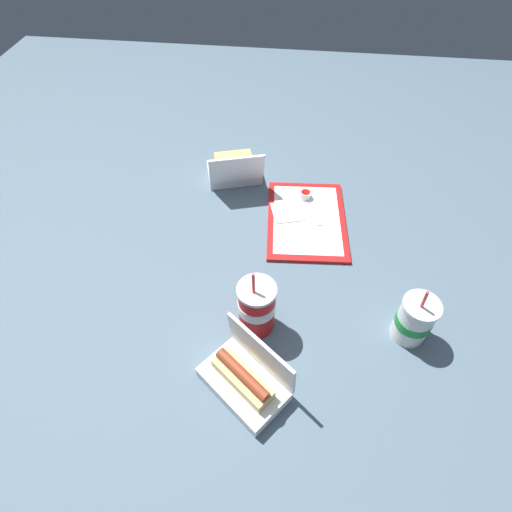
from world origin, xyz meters
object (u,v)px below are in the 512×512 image
object	(u,v)px
food_tray	(306,220)
soda_cup_front	(414,320)
clamshell_sandwich_center	(234,169)
soda_cup_left	(257,307)
ketchup_cup	(305,194)
plastic_fork	(319,214)
clamshell_hotdog_front	(245,379)

from	to	relation	value
food_tray	soda_cup_front	distance (m)	0.49
clamshell_sandwich_center	soda_cup_left	bearing A→B (deg)	14.29
food_tray	clamshell_sandwich_center	distance (m)	0.34
ketchup_cup	plastic_fork	distance (m)	0.10
food_tray	ketchup_cup	size ratio (longest dim) A/B	9.71
plastic_fork	soda_cup_left	size ratio (longest dim) A/B	0.49
clamshell_sandwich_center	food_tray	bearing A→B (deg)	54.67
clamshell_hotdog_front	soda_cup_front	size ratio (longest dim) A/B	1.21
food_tray	soda_cup_left	distance (m)	0.44
plastic_fork	ketchup_cup	bearing A→B (deg)	-149.87
plastic_fork	food_tray	bearing A→B (deg)	-61.88
food_tray	clamshell_hotdog_front	xyz separation A→B (m)	(0.59, -0.13, 0.03)
ketchup_cup	soda_cup_left	world-z (taller)	soda_cup_left
plastic_fork	soda_cup_left	world-z (taller)	soda_cup_left
soda_cup_left	clamshell_sandwich_center	bearing A→B (deg)	-165.71
ketchup_cup	soda_cup_front	world-z (taller)	soda_cup_front
ketchup_cup	clamshell_sandwich_center	world-z (taller)	clamshell_sandwich_center
soda_cup_left	ketchup_cup	bearing A→B (deg)	168.14
food_tray	clamshell_hotdog_front	distance (m)	0.61
ketchup_cup	soda_cup_front	bearing A→B (deg)	30.24
food_tray	soda_cup_front	world-z (taller)	soda_cup_front
soda_cup_left	soda_cup_front	distance (m)	0.40
food_tray	plastic_fork	distance (m)	0.05
clamshell_hotdog_front	soda_cup_left	distance (m)	0.18
ketchup_cup	plastic_fork	xyz separation A→B (m)	(0.08, 0.05, -0.01)
ketchup_cup	soda_cup_left	size ratio (longest dim) A/B	0.18
plastic_fork	soda_cup_front	size ratio (longest dim) A/B	0.55
ketchup_cup	soda_cup_left	distance (m)	0.54
clamshell_sandwich_center	soda_cup_left	distance (m)	0.63
food_tray	clamshell_hotdog_front	size ratio (longest dim) A/B	1.59
food_tray	soda_cup_left	world-z (taller)	soda_cup_left
ketchup_cup	soda_cup_front	distance (m)	0.59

